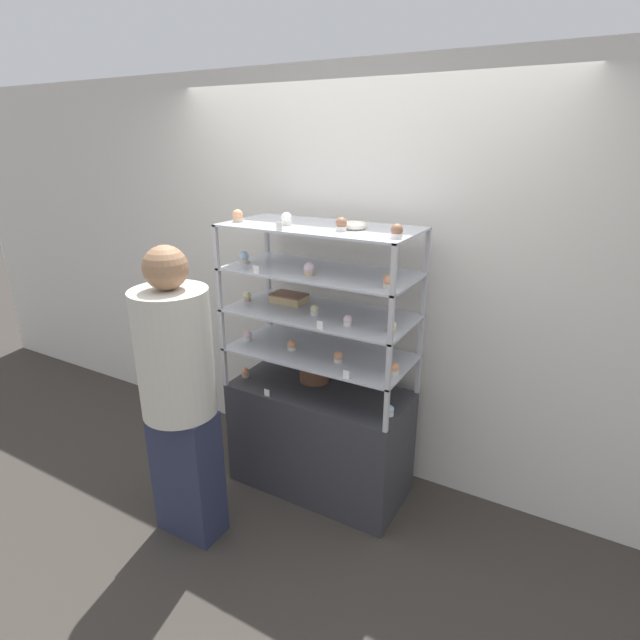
{
  "coord_description": "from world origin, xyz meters",
  "views": [
    {
      "loc": [
        1.37,
        -2.41,
        2.17
      ],
      "look_at": [
        0.0,
        0.0,
        1.16
      ],
      "focal_mm": 28.0,
      "sensor_mm": 36.0,
      "label": 1
    }
  ],
  "objects": [
    {
      "name": "display_base",
      "position": [
        0.0,
        0.0,
        0.35
      ],
      "size": [
        1.11,
        0.52,
        0.71
      ],
      "color": "#333338",
      "rests_on": "ground_plane"
    },
    {
      "name": "cupcake_14",
      "position": [
        -0.17,
        -0.07,
        1.75
      ],
      "size": [
        0.06,
        0.06,
        0.07
      ],
      "color": "beige",
      "rests_on": "display_riser_top"
    },
    {
      "name": "ground_plane",
      "position": [
        0.0,
        0.0,
        0.0
      ],
      "size": [
        20.0,
        20.0,
        0.0
      ],
      "primitive_type": "plane",
      "color": "#38332D"
    },
    {
      "name": "price_tag_2",
      "position": [
        0.14,
        -0.24,
        1.24
      ],
      "size": [
        0.04,
        0.0,
        0.04
      ],
      "color": "white",
      "rests_on": "display_riser_middle"
    },
    {
      "name": "price_tag_1",
      "position": [
        0.3,
        -0.24,
        0.98
      ],
      "size": [
        0.04,
        0.0,
        0.04
      ],
      "color": "white",
      "rests_on": "display_riser_lower"
    },
    {
      "name": "cupcake_8",
      "position": [
        0.25,
        -0.13,
        1.24
      ],
      "size": [
        0.05,
        0.05,
        0.06
      ],
      "color": "white",
      "rests_on": "display_riser_middle"
    },
    {
      "name": "cupcake_5",
      "position": [
        0.5,
        -0.06,
        0.99
      ],
      "size": [
        0.06,
        0.06,
        0.07
      ],
      "color": "beige",
      "rests_on": "display_riser_lower"
    },
    {
      "name": "customer_figure",
      "position": [
        -0.45,
        -0.73,
        0.91
      ],
      "size": [
        0.4,
        0.4,
        1.69
      ],
      "color": "#282D47",
      "rests_on": "ground_plane"
    },
    {
      "name": "cupcake_6",
      "position": [
        -0.5,
        -0.04,
        1.24
      ],
      "size": [
        0.05,
        0.05,
        0.06
      ],
      "color": "#CCB28C",
      "rests_on": "display_riser_middle"
    },
    {
      "name": "layer_cake_centerpiece",
      "position": [
        -0.09,
        0.08,
        0.77
      ],
      "size": [
        0.2,
        0.2,
        0.13
      ],
      "color": "brown",
      "rests_on": "display_base"
    },
    {
      "name": "cupcake_1",
      "position": [
        0.5,
        -0.08,
        0.74
      ],
      "size": [
        0.05,
        0.05,
        0.06
      ],
      "color": "white",
      "rests_on": "display_base"
    },
    {
      "name": "cupcake_12",
      "position": [
        0.48,
        -0.14,
        1.5
      ],
      "size": [
        0.06,
        0.06,
        0.07
      ],
      "color": "beige",
      "rests_on": "display_riser_upper"
    },
    {
      "name": "display_riser_middle",
      "position": [
        0.0,
        0.0,
        1.2
      ],
      "size": [
        1.11,
        0.52,
        0.25
      ],
      "color": "#B7B7BC",
      "rests_on": "display_riser_lower"
    },
    {
      "name": "cupcake_9",
      "position": [
        0.49,
        -0.1,
        1.24
      ],
      "size": [
        0.05,
        0.05,
        0.06
      ],
      "color": "#CCB28C",
      "rests_on": "display_riser_middle"
    },
    {
      "name": "price_tag_3",
      "position": [
        -0.27,
        -0.24,
        1.49
      ],
      "size": [
        0.04,
        0.0,
        0.04
      ],
      "color": "white",
      "rests_on": "display_riser_upper"
    },
    {
      "name": "cupcake_4",
      "position": [
        0.17,
        -0.08,
        0.99
      ],
      "size": [
        0.06,
        0.06,
        0.07
      ],
      "color": "white",
      "rests_on": "display_riser_lower"
    },
    {
      "name": "cupcake_15",
      "position": [
        0.18,
        -0.09,
        1.75
      ],
      "size": [
        0.06,
        0.06,
        0.07
      ],
      "color": "white",
      "rests_on": "display_riser_top"
    },
    {
      "name": "display_riser_lower",
      "position": [
        0.0,
        0.0,
        0.95
      ],
      "size": [
        1.11,
        0.52,
        0.25
      ],
      "color": "#B7B7BC",
      "rests_on": "display_base"
    },
    {
      "name": "cupcake_13",
      "position": [
        -0.48,
        -0.11,
        1.75
      ],
      "size": [
        0.06,
        0.06,
        0.07
      ],
      "color": "#CCB28C",
      "rests_on": "display_riser_top"
    },
    {
      "name": "price_tag_0",
      "position": [
        -0.23,
        -0.24,
        0.73
      ],
      "size": [
        0.04,
        0.0,
        0.04
      ],
      "color": "white",
      "rests_on": "display_base"
    },
    {
      "name": "cupcake_3",
      "position": [
        -0.16,
        -0.06,
        0.99
      ],
      "size": [
        0.06,
        0.06,
        0.07
      ],
      "color": "white",
      "rests_on": "display_riser_lower"
    },
    {
      "name": "sheet_cake_frosted",
      "position": [
        -0.26,
        0.06,
        1.24
      ],
      "size": [
        0.21,
        0.14,
        0.06
      ],
      "color": "#DBBC84",
      "rests_on": "display_riser_middle"
    },
    {
      "name": "cupcake_2",
      "position": [
        -0.49,
        -0.07,
        0.99
      ],
      "size": [
        0.06,
        0.06,
        0.07
      ],
      "color": "white",
      "rests_on": "display_riser_lower"
    },
    {
      "name": "cupcake_7",
      "position": [
        0.0,
        -0.06,
        1.24
      ],
      "size": [
        0.05,
        0.05,
        0.06
      ],
      "color": "white",
      "rests_on": "display_riser_middle"
    },
    {
      "name": "cupcake_0",
      "position": [
        -0.5,
        -0.1,
        0.74
      ],
      "size": [
        0.05,
        0.05,
        0.06
      ],
      "color": "#CCB28C",
      "rests_on": "display_base"
    },
    {
      "name": "price_tag_4",
      "position": [
        -0.11,
        -0.24,
        1.74
      ],
      "size": [
        0.04,
        0.0,
        0.04
      ],
      "color": "white",
      "rests_on": "display_riser_top"
    },
    {
      "name": "donut_glazed",
      "position": [
        0.21,
        -0.0,
        1.74
      ],
      "size": [
        0.13,
        0.13,
        0.04
      ],
      "color": "#EFE5CC",
      "rests_on": "display_riser_top"
    },
    {
      "name": "cupcake_11",
      "position": [
        0.0,
        -0.12,
        1.5
      ],
      "size": [
        0.06,
        0.06,
        0.07
      ],
      "color": "#CCB28C",
      "rests_on": "display_riser_upper"
    },
    {
      "name": "cupcake_10",
      "position": [
        -0.49,
        -0.06,
        1.5
      ],
      "size": [
        0.06,
        0.06,
        0.07
      ],
      "color": "beige",
      "rests_on": "display_riser_upper"
    },
    {
      "name": "cupcake_16",
      "position": [
        0.5,
        -0.14,
        1.75
      ],
      "size": [
        0.06,
        0.06,
        0.07
      ],
      "color": "white",
      "rests_on": "display_riser_top"
    },
    {
      "name": "back_wall",
      "position": [
        0.0,
        0.41,
        1.3
      ],
      "size": [
        8.0,
        0.05,
        2.6
      ],
      "color": "silver",
      "rests_on": "ground_plane"
    },
    {
      "name": "display_riser_upper",
      "position": [
        0.0,
        0.0,
        1.45
      ],
      "size": [
        1.11,
        0.52,
        0.25
      ],
      "color": "#B7B7BC",
      "rests_on": "display_riser_middle"
    },
    {
      "name": "display_riser_top",
      "position": [
        0.0,
        0.0,
        1.7
      ],
      "size": [
        1.11,
        0.52,
        0.25
      ],
      "color": "#B7B7BC",
      "rests_on": "display_riser_upper"
    }
  ]
}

